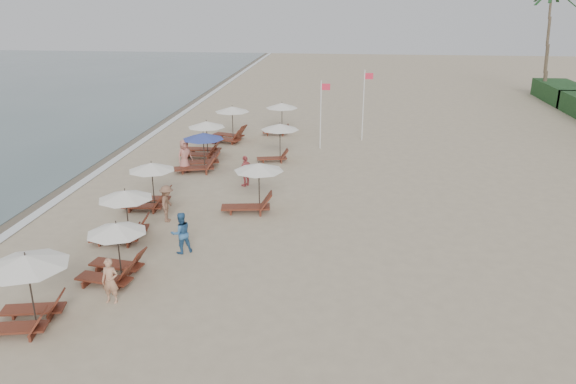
# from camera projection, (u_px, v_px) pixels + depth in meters

# --- Properties ---
(ground) EXTENTS (160.00, 160.00, 0.00)m
(ground) POSITION_uv_depth(u_px,v_px,m) (269.00, 279.00, 19.30)
(ground) COLOR tan
(ground) RESTS_ON ground
(wet_sand_band) EXTENTS (3.20, 140.00, 0.01)m
(wet_sand_band) POSITION_uv_depth(u_px,v_px,m) (65.00, 178.00, 29.96)
(wet_sand_band) COLOR #6B5E4C
(wet_sand_band) RESTS_ON ground
(foam_line) EXTENTS (0.50, 140.00, 0.02)m
(foam_line) POSITION_uv_depth(u_px,v_px,m) (88.00, 179.00, 29.83)
(foam_line) COLOR white
(foam_line) RESTS_ON ground
(lounger_station_0) EXTENTS (2.61, 2.41, 2.31)m
(lounger_station_0) POSITION_uv_depth(u_px,v_px,m) (24.00, 288.00, 16.13)
(lounger_station_0) COLOR maroon
(lounger_station_0) RESTS_ON ground
(lounger_station_1) EXTENTS (2.45, 2.03, 2.06)m
(lounger_station_1) POSITION_uv_depth(u_px,v_px,m) (112.00, 252.00, 19.01)
(lounger_station_1) COLOR maroon
(lounger_station_1) RESTS_ON ground
(lounger_station_2) EXTENTS (2.51, 2.15, 2.07)m
(lounger_station_2) POSITION_uv_depth(u_px,v_px,m) (122.00, 215.00, 22.11)
(lounger_station_2) COLOR maroon
(lounger_station_2) RESTS_ON ground
(lounger_station_3) EXTENTS (2.43, 2.10, 2.15)m
(lounger_station_3) POSITION_uv_depth(u_px,v_px,m) (148.00, 185.00, 25.47)
(lounger_station_3) COLOR maroon
(lounger_station_3) RESTS_ON ground
(lounger_station_4) EXTENTS (2.80, 2.62, 2.13)m
(lounger_station_4) POSITION_uv_depth(u_px,v_px,m) (199.00, 153.00, 31.05)
(lounger_station_4) COLOR maroon
(lounger_station_4) RESTS_ON ground
(lounger_station_5) EXTENTS (2.73, 2.24, 2.17)m
(lounger_station_5) POSITION_uv_depth(u_px,v_px,m) (202.00, 140.00, 33.70)
(lounger_station_5) COLOR maroon
(lounger_station_5) RESTS_ON ground
(lounger_station_6) EXTENTS (2.79, 2.67, 2.35)m
(lounger_station_6) POSITION_uv_depth(u_px,v_px,m) (229.00, 125.00, 37.24)
(lounger_station_6) COLOR maroon
(lounger_station_6) RESTS_ON ground
(inland_station_0) EXTENTS (2.89, 2.24, 2.22)m
(inland_station_0) POSITION_uv_depth(u_px,v_px,m) (252.00, 185.00, 24.89)
(inland_station_0) COLOR maroon
(inland_station_0) RESTS_ON ground
(inland_station_1) EXTENTS (2.54, 2.24, 2.22)m
(inland_station_1) POSITION_uv_depth(u_px,v_px,m) (277.00, 137.00, 32.56)
(inland_station_1) COLOR maroon
(inland_station_1) RESTS_ON ground
(inland_station_2) EXTENTS (2.54, 2.24, 2.22)m
(inland_station_2) POSITION_uv_depth(u_px,v_px,m) (280.00, 114.00, 38.86)
(inland_station_2) COLOR maroon
(inland_station_2) RESTS_ON ground
(beachgoer_near) EXTENTS (0.57, 0.39, 1.51)m
(beachgoer_near) POSITION_uv_depth(u_px,v_px,m) (110.00, 281.00, 17.58)
(beachgoer_near) COLOR tan
(beachgoer_near) RESTS_ON ground
(beachgoer_mid_a) EXTENTS (1.00, 0.95, 1.62)m
(beachgoer_mid_a) POSITION_uv_depth(u_px,v_px,m) (181.00, 233.00, 21.01)
(beachgoer_mid_a) COLOR #33669B
(beachgoer_mid_a) RESTS_ON ground
(beachgoer_mid_b) EXTENTS (0.71, 1.10, 1.62)m
(beachgoer_mid_b) POSITION_uv_depth(u_px,v_px,m) (167.00, 204.00, 23.98)
(beachgoer_mid_b) COLOR brown
(beachgoer_mid_b) RESTS_ON ground
(beachgoer_far_a) EXTENTS (0.83, 1.00, 1.60)m
(beachgoer_far_a) POSITION_uv_depth(u_px,v_px,m) (246.00, 171.00, 28.49)
(beachgoer_far_a) COLOR #C34E50
(beachgoer_far_a) RESTS_ON ground
(beachgoer_far_b) EXTENTS (1.00, 1.04, 1.79)m
(beachgoer_far_b) POSITION_uv_depth(u_px,v_px,m) (185.00, 156.00, 30.87)
(beachgoer_far_b) COLOR #BF7467
(beachgoer_far_b) RESTS_ON ground
(flag_pole_near) EXTENTS (0.60, 0.08, 4.32)m
(flag_pole_near) POSITION_uv_depth(u_px,v_px,m) (321.00, 111.00, 35.02)
(flag_pole_near) COLOR silver
(flag_pole_near) RESTS_ON ground
(flag_pole_far) EXTENTS (0.60, 0.08, 4.69)m
(flag_pole_far) POSITION_uv_depth(u_px,v_px,m) (364.00, 102.00, 36.96)
(flag_pole_far) COLOR silver
(flag_pole_far) RESTS_ON ground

